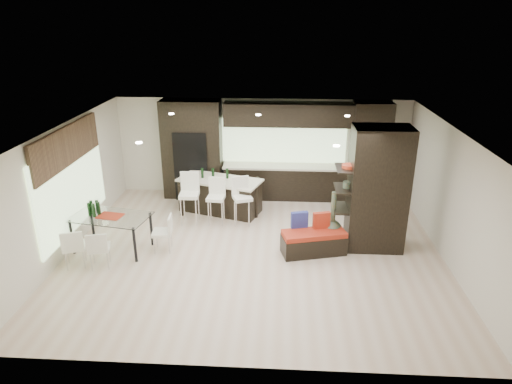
# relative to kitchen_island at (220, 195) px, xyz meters

# --- Properties ---
(ground) EXTENTS (8.00, 8.00, 0.00)m
(ground) POSITION_rel_kitchen_island_xyz_m (1.02, -2.12, -0.44)
(ground) COLOR beige
(ground) RESTS_ON ground
(back_wall) EXTENTS (8.00, 0.02, 2.70)m
(back_wall) POSITION_rel_kitchen_island_xyz_m (1.02, 1.38, 0.91)
(back_wall) COLOR silver
(back_wall) RESTS_ON ground
(left_wall) EXTENTS (0.02, 7.00, 2.70)m
(left_wall) POSITION_rel_kitchen_island_xyz_m (-2.98, -2.12, 0.91)
(left_wall) COLOR silver
(left_wall) RESTS_ON ground
(right_wall) EXTENTS (0.02, 7.00, 2.70)m
(right_wall) POSITION_rel_kitchen_island_xyz_m (5.02, -2.12, 0.91)
(right_wall) COLOR silver
(right_wall) RESTS_ON ground
(ceiling) EXTENTS (8.00, 7.00, 0.02)m
(ceiling) POSITION_rel_kitchen_island_xyz_m (1.02, -2.12, 2.26)
(ceiling) COLOR white
(ceiling) RESTS_ON ground
(window_left) EXTENTS (0.04, 3.20, 1.90)m
(window_left) POSITION_rel_kitchen_island_xyz_m (-2.94, -1.92, 0.91)
(window_left) COLOR #B2D199
(window_left) RESTS_ON left_wall
(window_back) EXTENTS (3.40, 0.04, 1.20)m
(window_back) POSITION_rel_kitchen_island_xyz_m (1.62, 1.34, 1.11)
(window_back) COLOR #B2D199
(window_back) RESTS_ON back_wall
(stone_accent) EXTENTS (0.08, 3.00, 0.80)m
(stone_accent) POSITION_rel_kitchen_island_xyz_m (-2.91, -1.92, 1.81)
(stone_accent) COLOR brown
(stone_accent) RESTS_ON left_wall
(ceiling_spots) EXTENTS (4.00, 3.00, 0.02)m
(ceiling_spots) POSITION_rel_kitchen_island_xyz_m (1.02, -1.87, 2.24)
(ceiling_spots) COLOR white
(ceiling_spots) RESTS_ON ceiling
(back_cabinetry) EXTENTS (6.80, 0.68, 2.70)m
(back_cabinetry) POSITION_rel_kitchen_island_xyz_m (1.52, 1.05, 0.91)
(back_cabinetry) COLOR black
(back_cabinetry) RESTS_ON ground
(refrigerator) EXTENTS (0.90, 0.68, 1.90)m
(refrigerator) POSITION_rel_kitchen_island_xyz_m (-0.88, 1.00, 0.51)
(refrigerator) COLOR black
(refrigerator) RESTS_ON ground
(partition_column) EXTENTS (1.20, 0.80, 2.70)m
(partition_column) POSITION_rel_kitchen_island_xyz_m (3.62, -1.72, 0.91)
(partition_column) COLOR black
(partition_column) RESTS_ON ground
(kitchen_island) EXTENTS (2.27, 1.51, 0.87)m
(kitchen_island) POSITION_rel_kitchen_island_xyz_m (0.00, 0.00, 0.00)
(kitchen_island) COLOR black
(kitchen_island) RESTS_ON ground
(stool_left) EXTENTS (0.47, 0.47, 1.02)m
(stool_left) POSITION_rel_kitchen_island_xyz_m (-0.64, -0.78, 0.08)
(stool_left) COLOR white
(stool_left) RESTS_ON ground
(stool_mid) EXTENTS (0.44, 0.44, 0.92)m
(stool_mid) POSITION_rel_kitchen_island_xyz_m (0.00, -0.75, 0.03)
(stool_mid) COLOR white
(stool_mid) RESTS_ON ground
(stool_right) EXTENTS (0.54, 0.54, 0.95)m
(stool_right) POSITION_rel_kitchen_island_xyz_m (0.64, -0.76, 0.04)
(stool_right) COLOR white
(stool_right) RESTS_ON ground
(bench) EXTENTS (1.44, 0.84, 0.52)m
(bench) POSITION_rel_kitchen_island_xyz_m (2.29, -2.13, -0.18)
(bench) COLOR black
(bench) RESTS_ON ground
(floor_vase) EXTENTS (0.52, 0.52, 1.30)m
(floor_vase) POSITION_rel_kitchen_island_xyz_m (2.70, -1.81, 0.21)
(floor_vase) COLOR #4A573F
(floor_vase) RESTS_ON ground
(dining_table) EXTENTS (1.77, 1.20, 0.79)m
(dining_table) POSITION_rel_kitchen_island_xyz_m (-2.07, -2.20, -0.04)
(dining_table) COLOR white
(dining_table) RESTS_ON ground
(chair_near) EXTENTS (0.49, 0.49, 0.75)m
(chair_near) POSITION_rel_kitchen_island_xyz_m (-2.07, -2.94, -0.06)
(chair_near) COLOR white
(chair_near) RESTS_ON ground
(chair_far) EXTENTS (0.54, 0.54, 0.78)m
(chair_far) POSITION_rel_kitchen_island_xyz_m (-2.58, -2.95, -0.04)
(chair_far) COLOR white
(chair_far) RESTS_ON ground
(chair_end) EXTENTS (0.44, 0.44, 0.75)m
(chair_end) POSITION_rel_kitchen_island_xyz_m (-0.97, -2.20, -0.06)
(chair_end) COLOR white
(chair_end) RESTS_ON ground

